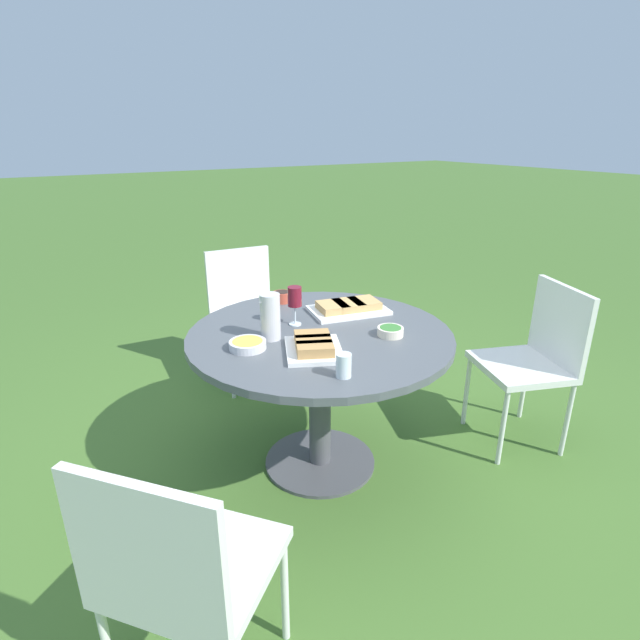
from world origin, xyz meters
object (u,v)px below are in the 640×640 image
object	(u,v)px
wine_glass	(295,298)
water_pitcher	(270,317)
chair_near_right	(178,567)
chair_far_back	(536,353)
chair_near_left	(245,305)
dining_table	(320,355)

from	to	relation	value
wine_glass	water_pitcher	bearing A→B (deg)	28.08
chair_near_right	water_pitcher	xyz separation A→B (m)	(-0.70, -0.83, 0.32)
water_pitcher	chair_near_right	bearing A→B (deg)	49.88
water_pitcher	chair_far_back	bearing A→B (deg)	161.39
chair_near_right	wine_glass	distance (m)	1.32
chair_far_back	wine_glass	size ratio (longest dim) A/B	4.60
chair_far_back	chair_near_left	bearing A→B (deg)	-56.45
dining_table	chair_far_back	distance (m)	1.18
chair_far_back	water_pitcher	distance (m)	1.45
chair_near_right	water_pitcher	world-z (taller)	water_pitcher
chair_far_back	water_pitcher	world-z (taller)	water_pitcher
chair_near_right	water_pitcher	size ratio (longest dim) A/B	4.17
chair_near_right	chair_far_back	world-z (taller)	same
chair_near_right	wine_glass	bearing A→B (deg)	-133.50
water_pitcher	wine_glass	bearing A→B (deg)	-151.92
chair_near_right	chair_far_back	xyz separation A→B (m)	(-2.04, -0.38, 0.00)
chair_near_left	chair_near_right	xyz separation A→B (m)	(1.03, 1.90, 0.00)
dining_table	chair_near_right	bearing A→B (deg)	39.99
chair_near_left	wine_glass	world-z (taller)	wine_glass
chair_near_right	water_pitcher	distance (m)	1.13
chair_near_left	chair_far_back	size ratio (longest dim) A/B	1.00
wine_glass	chair_near_right	bearing A→B (deg)	46.50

